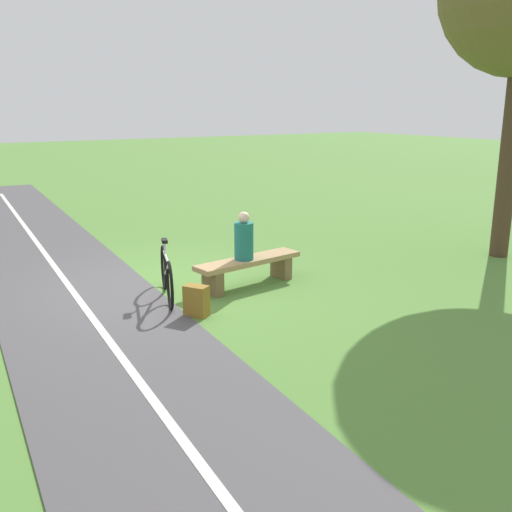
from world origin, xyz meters
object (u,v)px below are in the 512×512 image
(bicycle, at_px, (167,275))
(backpack, at_px, (197,301))
(bench, at_px, (249,266))
(person_seated, at_px, (244,239))

(bicycle, height_order, backpack, bicycle)
(bicycle, xyz_separation_m, backpack, (-0.06, 0.89, -0.16))
(bench, bearing_deg, person_seated, -0.00)
(person_seated, bearing_deg, backpack, 24.96)
(bench, xyz_separation_m, backpack, (1.32, 0.81, -0.10))
(bench, distance_m, bicycle, 1.38)
(bench, distance_m, backpack, 1.55)
(bench, xyz_separation_m, bicycle, (1.38, -0.08, 0.06))
(person_seated, xyz_separation_m, bicycle, (1.29, -0.09, -0.41))
(bicycle, bearing_deg, backpack, 21.68)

